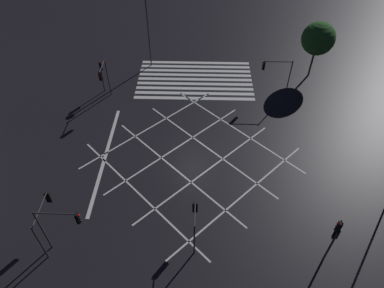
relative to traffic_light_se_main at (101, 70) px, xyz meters
The scene contains 12 objects.
ground_plane 14.07m from the traffic_light_se_main, 134.49° to the left, with size 200.00×200.00×0.00m, color black.
road_markings 9.70m from the traffic_light_se_main, behind, with size 19.38×25.94×0.01m.
traffic_light_se_main is the anchor object (origin of this frame).
traffic_light_sw_main 17.87m from the traffic_light_se_main, behind, with size 3.04×0.36×4.32m.
traffic_light_ne_main 18.76m from the traffic_light_se_main, 94.95° to the left, with size 2.94×0.36×4.29m.
traffic_light_median_north 20.40m from the traffic_light_se_main, 119.64° to the left, with size 0.36×2.07×3.39m.
traffic_light_nw_cross 26.74m from the traffic_light_se_main, 135.36° to the left, with size 0.36×0.39×3.22m.
traffic_light_se_cross 2.08m from the traffic_light_se_main, 111.44° to the left, with size 0.36×2.52×4.32m.
traffic_light_ne_cross 17.83m from the traffic_light_se_main, 90.38° to the left, with size 0.36×2.98×3.71m.
traffic_light_nw_main 26.75m from the traffic_light_se_main, 134.81° to the left, with size 0.39×0.36×4.36m.
street_lamp_far 8.31m from the traffic_light_se_main, 128.82° to the right, with size 0.64×0.64×9.17m.
street_tree_near 23.13m from the traffic_light_se_main, behind, with size 3.54×3.54×6.37m.
Camera 1 is at (-0.56, 20.66, 21.83)m, focal length 32.00 mm.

